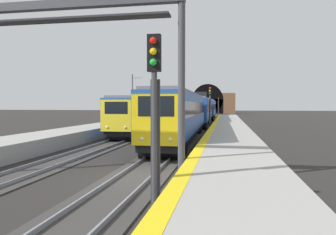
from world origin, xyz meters
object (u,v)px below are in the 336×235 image
Objects in this scene: train_adjacent_platform at (163,111)px; railway_signal_mid at (210,104)px; railway_signal_near at (154,106)px; railway_signal_far at (218,105)px; catenary_mast_near at (133,98)px; train_main_approaching at (201,110)px; overhead_signal_gantry at (70,43)px.

train_adjacent_platform is 8.28m from railway_signal_mid.
railway_signal_near is 0.96× the size of railway_signal_mid.
railway_signal_mid is at bearing 0.00° from railway_signal_far.
railway_signal_far is 0.63× the size of catenary_mast_near.
train_main_approaching is 6.13m from train_adjacent_platform.
railway_signal_mid is (-7.66, -1.77, 0.87)m from train_main_approaching.
overhead_signal_gantry is at bearing -167.03° from catenary_mast_near.
train_adjacent_platform is 4.28× the size of overhead_signal_gantry.
railway_signal_far is 38.12m from catenary_mast_near.
overhead_signal_gantry reaches higher than railway_signal_mid.
train_adjacent_platform is at bearing -9.51° from railway_signal_far.
railway_signal_near reaches higher than train_adjacent_platform.
railway_signal_near is 31.91m from railway_signal_mid.
train_adjacent_platform is at bearing -122.23° from railway_signal_mid.
train_main_approaching is 12.46× the size of railway_signal_near.
train_main_approaching is at bearing -2.65° from railway_signal_far.
catenary_mast_near is at bearing -20.34° from railway_signal_far.
railway_signal_near is at bearing -162.52° from catenary_mast_near.
catenary_mast_near reaches higher than railway_signal_near.
train_adjacent_platform is 7.62× the size of railway_signal_mid.
catenary_mast_near reaches higher than railway_signal_far.
railway_signal_far is at bearing 169.20° from train_adjacent_platform.
train_adjacent_platform is 7.97× the size of railway_signal_near.
railway_signal_near is (-36.29, -6.95, 0.85)m from train_adjacent_platform.
railway_signal_far is 74.48m from overhead_signal_gantry.
catenary_mast_near is (2.51, 11.48, 1.79)m from train_main_approaching.
overhead_signal_gantry is at bearing -8.72° from railway_signal_mid.
catenary_mast_near is at bearing -127.50° from railway_signal_mid.
train_adjacent_platform is at bearing -169.16° from railway_signal_near.
railway_signal_mid is at bearing -8.72° from overhead_signal_gantry.
train_adjacent_platform is 7.95× the size of railway_signal_far.
train_adjacent_platform is 36.96m from railway_signal_near.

